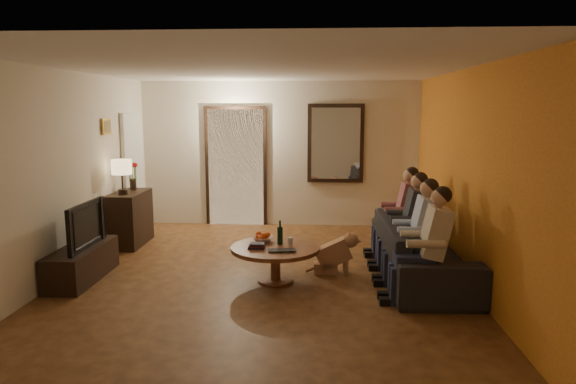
# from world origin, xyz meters

# --- Properties ---
(floor) EXTENTS (5.00, 6.00, 0.01)m
(floor) POSITION_xyz_m (0.00, 0.00, 0.00)
(floor) COLOR #452912
(floor) RESTS_ON ground
(ceiling) EXTENTS (5.00, 6.00, 0.01)m
(ceiling) POSITION_xyz_m (0.00, 0.00, 2.60)
(ceiling) COLOR white
(ceiling) RESTS_ON back_wall
(back_wall) EXTENTS (5.00, 0.02, 2.60)m
(back_wall) POSITION_xyz_m (0.00, 3.00, 1.30)
(back_wall) COLOR beige
(back_wall) RESTS_ON floor
(front_wall) EXTENTS (5.00, 0.02, 2.60)m
(front_wall) POSITION_xyz_m (0.00, -3.00, 1.30)
(front_wall) COLOR beige
(front_wall) RESTS_ON floor
(left_wall) EXTENTS (0.02, 6.00, 2.60)m
(left_wall) POSITION_xyz_m (-2.50, 0.00, 1.30)
(left_wall) COLOR beige
(left_wall) RESTS_ON floor
(right_wall) EXTENTS (0.02, 6.00, 2.60)m
(right_wall) POSITION_xyz_m (2.50, 0.00, 1.30)
(right_wall) COLOR beige
(right_wall) RESTS_ON floor
(orange_accent) EXTENTS (0.01, 6.00, 2.60)m
(orange_accent) POSITION_xyz_m (2.49, 0.00, 1.30)
(orange_accent) COLOR gold
(orange_accent) RESTS_ON right_wall
(kitchen_doorway) EXTENTS (1.00, 0.06, 2.10)m
(kitchen_doorway) POSITION_xyz_m (-0.80, 2.98, 1.05)
(kitchen_doorway) COLOR #FFE0A5
(kitchen_doorway) RESTS_ON floor
(door_trim) EXTENTS (1.12, 0.04, 2.22)m
(door_trim) POSITION_xyz_m (-0.80, 2.97, 1.05)
(door_trim) COLOR black
(door_trim) RESTS_ON floor
(fridge_glimpse) EXTENTS (0.45, 0.03, 1.70)m
(fridge_glimpse) POSITION_xyz_m (-0.55, 2.98, 0.90)
(fridge_glimpse) COLOR silver
(fridge_glimpse) RESTS_ON floor
(mirror_frame) EXTENTS (1.00, 0.05, 1.40)m
(mirror_frame) POSITION_xyz_m (1.00, 2.96, 1.50)
(mirror_frame) COLOR black
(mirror_frame) RESTS_ON back_wall
(mirror_glass) EXTENTS (0.86, 0.02, 1.26)m
(mirror_glass) POSITION_xyz_m (1.00, 2.93, 1.50)
(mirror_glass) COLOR white
(mirror_glass) RESTS_ON back_wall
(white_door) EXTENTS (0.06, 0.85, 2.04)m
(white_door) POSITION_xyz_m (-2.46, 2.30, 1.02)
(white_door) COLOR white
(white_door) RESTS_ON floor
(framed_art) EXTENTS (0.03, 0.28, 0.24)m
(framed_art) POSITION_xyz_m (-2.47, 1.30, 1.85)
(framed_art) COLOR #B28C33
(framed_art) RESTS_ON left_wall
(art_canvas) EXTENTS (0.01, 0.22, 0.18)m
(art_canvas) POSITION_xyz_m (-2.46, 1.30, 1.85)
(art_canvas) COLOR brown
(art_canvas) RESTS_ON left_wall
(dresser) EXTENTS (0.45, 0.94, 0.83)m
(dresser) POSITION_xyz_m (-2.25, 1.47, 0.42)
(dresser) COLOR black
(dresser) RESTS_ON floor
(table_lamp) EXTENTS (0.30, 0.30, 0.54)m
(table_lamp) POSITION_xyz_m (-2.25, 1.25, 1.10)
(table_lamp) COLOR beige
(table_lamp) RESTS_ON dresser
(flower_vase) EXTENTS (0.14, 0.14, 0.44)m
(flower_vase) POSITION_xyz_m (-2.25, 1.69, 1.05)
(flower_vase) COLOR red
(flower_vase) RESTS_ON dresser
(tv_stand) EXTENTS (0.45, 1.26, 0.42)m
(tv_stand) POSITION_xyz_m (-2.25, -0.22, 0.21)
(tv_stand) COLOR black
(tv_stand) RESTS_ON floor
(tv) EXTENTS (0.98, 0.13, 0.56)m
(tv) POSITION_xyz_m (-2.25, -0.22, 0.70)
(tv) COLOR black
(tv) RESTS_ON tv_stand
(sofa) EXTENTS (2.46, 0.98, 0.71)m
(sofa) POSITION_xyz_m (1.99, 0.14, 0.36)
(sofa) COLOR black
(sofa) RESTS_ON floor
(person_a) EXTENTS (0.60, 0.40, 1.20)m
(person_a) POSITION_xyz_m (1.89, -0.76, 0.60)
(person_a) COLOR tan
(person_a) RESTS_ON sofa
(person_b) EXTENTS (0.60, 0.40, 1.20)m
(person_b) POSITION_xyz_m (1.89, -0.16, 0.60)
(person_b) COLOR tan
(person_b) RESTS_ON sofa
(person_c) EXTENTS (0.60, 0.40, 1.20)m
(person_c) POSITION_xyz_m (1.89, 0.44, 0.60)
(person_c) COLOR tan
(person_c) RESTS_ON sofa
(person_d) EXTENTS (0.60, 0.40, 1.20)m
(person_d) POSITION_xyz_m (1.89, 1.04, 0.60)
(person_d) COLOR tan
(person_d) RESTS_ON sofa
(dog) EXTENTS (0.57, 0.27, 0.56)m
(dog) POSITION_xyz_m (0.89, 0.22, 0.28)
(dog) COLOR #AF7250
(dog) RESTS_ON floor
(coffee_table) EXTENTS (1.22, 1.22, 0.45)m
(coffee_table) POSITION_xyz_m (0.17, -0.16, 0.23)
(coffee_table) COLOR #5A321B
(coffee_table) RESTS_ON floor
(bowl) EXTENTS (0.26, 0.26, 0.06)m
(bowl) POSITION_xyz_m (-0.01, 0.06, 0.48)
(bowl) COLOR white
(bowl) RESTS_ON coffee_table
(oranges) EXTENTS (0.20, 0.20, 0.08)m
(oranges) POSITION_xyz_m (-0.01, 0.06, 0.55)
(oranges) COLOR #DE4712
(oranges) RESTS_ON bowl
(wine_bottle) EXTENTS (0.07, 0.07, 0.31)m
(wine_bottle) POSITION_xyz_m (0.22, -0.06, 0.60)
(wine_bottle) COLOR black
(wine_bottle) RESTS_ON coffee_table
(wine_glass) EXTENTS (0.06, 0.06, 0.10)m
(wine_glass) POSITION_xyz_m (0.35, -0.11, 0.50)
(wine_glass) COLOR silver
(wine_glass) RESTS_ON coffee_table
(book_stack) EXTENTS (0.20, 0.15, 0.07)m
(book_stack) POSITION_xyz_m (-0.05, -0.26, 0.48)
(book_stack) COLOR black
(book_stack) RESTS_ON coffee_table
(laptop) EXTENTS (0.35, 0.24, 0.03)m
(laptop) POSITION_xyz_m (0.27, -0.44, 0.46)
(laptop) COLOR black
(laptop) RESTS_ON coffee_table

